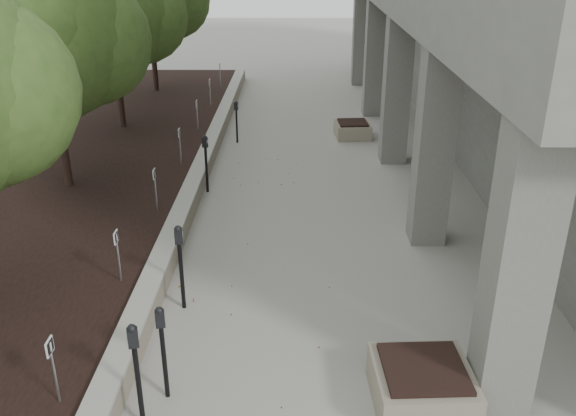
{
  "coord_description": "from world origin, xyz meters",
  "views": [
    {
      "loc": [
        0.66,
        -5.61,
        5.83
      ],
      "look_at": [
        0.51,
        5.21,
        1.04
      ],
      "focal_mm": 38.14,
      "sensor_mm": 36.0,
      "label": 1
    }
  ],
  "objects_px": {
    "parking_meter_4": "(206,164)",
    "parking_meter_1": "(164,353)",
    "crabapple_tree_5": "(150,18)",
    "crabapple_tree_3": "(52,71)",
    "parking_meter_2": "(138,376)",
    "planter_front": "(422,384)",
    "parking_meter_3": "(181,268)",
    "crabapple_tree_4": "(113,38)",
    "parking_meter_5": "(237,122)",
    "planter_back": "(353,129)"
  },
  "relations": [
    {
      "from": "parking_meter_2",
      "to": "crabapple_tree_5",
      "type": "bearing_deg",
      "value": 84.91
    },
    {
      "from": "crabapple_tree_4",
      "to": "crabapple_tree_5",
      "type": "xyz_separation_m",
      "value": [
        0.0,
        5.0,
        0.0
      ]
    },
    {
      "from": "crabapple_tree_4",
      "to": "parking_meter_4",
      "type": "xyz_separation_m",
      "value": [
        3.25,
        -4.45,
        -2.38
      ]
    },
    {
      "from": "crabapple_tree_3",
      "to": "parking_meter_4",
      "type": "relative_size",
      "value": 3.68
    },
    {
      "from": "crabapple_tree_4",
      "to": "parking_meter_2",
      "type": "bearing_deg",
      "value": -74.41
    },
    {
      "from": "planter_front",
      "to": "planter_back",
      "type": "xyz_separation_m",
      "value": [
        0.08,
        12.23,
        -0.05
      ]
    },
    {
      "from": "parking_meter_3",
      "to": "parking_meter_5",
      "type": "height_order",
      "value": "parking_meter_3"
    },
    {
      "from": "crabapple_tree_5",
      "to": "parking_meter_1",
      "type": "xyz_separation_m",
      "value": [
        3.69,
        -16.92,
        -2.39
      ]
    },
    {
      "from": "parking_meter_3",
      "to": "planter_front",
      "type": "bearing_deg",
      "value": -43.09
    },
    {
      "from": "crabapple_tree_4",
      "to": "parking_meter_5",
      "type": "xyz_separation_m",
      "value": [
        3.63,
        -0.41,
        -2.46
      ]
    },
    {
      "from": "parking_meter_3",
      "to": "parking_meter_4",
      "type": "distance_m",
      "value": 5.25
    },
    {
      "from": "planter_front",
      "to": "planter_back",
      "type": "distance_m",
      "value": 12.23
    },
    {
      "from": "crabapple_tree_3",
      "to": "parking_meter_1",
      "type": "distance_m",
      "value": 8.2
    },
    {
      "from": "parking_meter_4",
      "to": "planter_front",
      "type": "relative_size",
      "value": 1.14
    },
    {
      "from": "crabapple_tree_4",
      "to": "parking_meter_4",
      "type": "bearing_deg",
      "value": -53.86
    },
    {
      "from": "parking_meter_2",
      "to": "parking_meter_4",
      "type": "height_order",
      "value": "parking_meter_2"
    },
    {
      "from": "crabapple_tree_4",
      "to": "planter_front",
      "type": "xyz_separation_m",
      "value": [
        7.18,
        -12.0,
        -2.82
      ]
    },
    {
      "from": "crabapple_tree_3",
      "to": "crabapple_tree_4",
      "type": "relative_size",
      "value": 1.0
    },
    {
      "from": "planter_front",
      "to": "parking_meter_2",
      "type": "bearing_deg",
      "value": -173.05
    },
    {
      "from": "parking_meter_5",
      "to": "parking_meter_4",
      "type": "bearing_deg",
      "value": -80.63
    },
    {
      "from": "crabapple_tree_5",
      "to": "planter_back",
      "type": "distance_m",
      "value": 9.15
    },
    {
      "from": "parking_meter_2",
      "to": "planter_front",
      "type": "relative_size",
      "value": 1.19
    },
    {
      "from": "parking_meter_1",
      "to": "planter_front",
      "type": "height_order",
      "value": "parking_meter_1"
    },
    {
      "from": "parking_meter_5",
      "to": "planter_back",
      "type": "xyz_separation_m",
      "value": [
        3.63,
        0.64,
        -0.41
      ]
    },
    {
      "from": "parking_meter_4",
      "to": "planter_back",
      "type": "height_order",
      "value": "parking_meter_4"
    },
    {
      "from": "parking_meter_2",
      "to": "crabapple_tree_3",
      "type": "bearing_deg",
      "value": 98.65
    },
    {
      "from": "crabapple_tree_4",
      "to": "planter_front",
      "type": "relative_size",
      "value": 4.18
    },
    {
      "from": "parking_meter_3",
      "to": "parking_meter_5",
      "type": "bearing_deg",
      "value": 78.76
    },
    {
      "from": "parking_meter_5",
      "to": "crabapple_tree_5",
      "type": "bearing_deg",
      "value": 138.63
    },
    {
      "from": "parking_meter_2",
      "to": "planter_front",
      "type": "height_order",
      "value": "parking_meter_2"
    },
    {
      "from": "planter_front",
      "to": "crabapple_tree_5",
      "type": "bearing_deg",
      "value": 112.91
    },
    {
      "from": "parking_meter_3",
      "to": "crabapple_tree_3",
      "type": "bearing_deg",
      "value": 116.37
    },
    {
      "from": "crabapple_tree_3",
      "to": "crabapple_tree_4",
      "type": "xyz_separation_m",
      "value": [
        0.0,
        5.0,
        0.0
      ]
    },
    {
      "from": "crabapple_tree_4",
      "to": "parking_meter_5",
      "type": "height_order",
      "value": "crabapple_tree_4"
    },
    {
      "from": "crabapple_tree_5",
      "to": "parking_meter_3",
      "type": "bearing_deg",
      "value": -76.44
    },
    {
      "from": "crabapple_tree_3",
      "to": "parking_meter_3",
      "type": "bearing_deg",
      "value": -52.93
    },
    {
      "from": "parking_meter_2",
      "to": "planter_back",
      "type": "height_order",
      "value": "parking_meter_2"
    },
    {
      "from": "crabapple_tree_3",
      "to": "planter_back",
      "type": "height_order",
      "value": "crabapple_tree_3"
    },
    {
      "from": "parking_meter_3",
      "to": "parking_meter_2",
      "type": "bearing_deg",
      "value": -102.13
    },
    {
      "from": "crabapple_tree_3",
      "to": "parking_meter_4",
      "type": "xyz_separation_m",
      "value": [
        3.25,
        0.55,
        -2.38
      ]
    },
    {
      "from": "crabapple_tree_3",
      "to": "parking_meter_3",
      "type": "relative_size",
      "value": 3.48
    },
    {
      "from": "crabapple_tree_4",
      "to": "parking_meter_3",
      "type": "bearing_deg",
      "value": -69.91
    },
    {
      "from": "parking_meter_2",
      "to": "parking_meter_5",
      "type": "xyz_separation_m",
      "value": [
        0.16,
        12.04,
        -0.12
      ]
    },
    {
      "from": "parking_meter_4",
      "to": "parking_meter_1",
      "type": "bearing_deg",
      "value": -65.93
    },
    {
      "from": "parking_meter_5",
      "to": "planter_front",
      "type": "bearing_deg",
      "value": -58.19
    },
    {
      "from": "parking_meter_1",
      "to": "parking_meter_4",
      "type": "distance_m",
      "value": 7.48
    },
    {
      "from": "crabapple_tree_5",
      "to": "planter_back",
      "type": "height_order",
      "value": "crabapple_tree_5"
    },
    {
      "from": "crabapple_tree_5",
      "to": "crabapple_tree_3",
      "type": "bearing_deg",
      "value": -90.0
    },
    {
      "from": "parking_meter_3",
      "to": "planter_back",
      "type": "relative_size",
      "value": 1.46
    },
    {
      "from": "planter_front",
      "to": "planter_back",
      "type": "bearing_deg",
      "value": 89.63
    }
  ]
}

